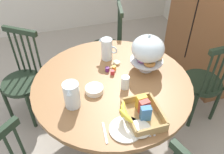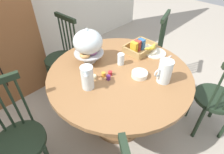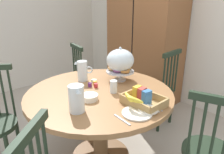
{
  "view_description": "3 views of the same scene",
  "coord_description": "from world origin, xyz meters",
  "px_view_note": "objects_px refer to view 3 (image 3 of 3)",
  "views": [
    {
      "loc": [
        1.38,
        -0.36,
        2.0
      ],
      "look_at": [
        0.0,
        0.05,
        0.79
      ],
      "focal_mm": 37.6,
      "sensor_mm": 36.0,
      "label": 1
    },
    {
      "loc": [
        -0.99,
        -0.81,
        1.76
      ],
      "look_at": [
        -0.1,
        0.05,
        0.74
      ],
      "focal_mm": 29.43,
      "sensor_mm": 36.0,
      "label": 2
    },
    {
      "loc": [
        1.35,
        -1.03,
        1.51
      ],
      "look_at": [
        0.0,
        0.2,
        0.84
      ],
      "focal_mm": 33.99,
      "sensor_mm": 36.0,
      "label": 3
    }
  ],
  "objects_px": {
    "wooden_armoire": "(145,37)",
    "dining_table": "(100,111)",
    "cereal_basket": "(142,99)",
    "china_plate_large": "(137,113)",
    "butter_dish": "(94,81)",
    "windsor_chair_near_window": "(69,86)",
    "orange_juice_pitcher": "(83,72)",
    "cereal_bowl": "(90,97)",
    "milk_pitcher": "(77,100)",
    "drinking_glass": "(114,87)",
    "windsor_chair_host_seat": "(159,91)",
    "china_plate_small": "(148,109)",
    "pastry_stand_with_dome": "(120,62)"
  },
  "relations": [
    {
      "from": "wooden_armoire",
      "to": "dining_table",
      "type": "xyz_separation_m",
      "value": [
        0.69,
        -1.45,
        -0.44
      ]
    },
    {
      "from": "pastry_stand_with_dome",
      "to": "china_plate_small",
      "type": "bearing_deg",
      "value": -26.27
    },
    {
      "from": "china_plate_small",
      "to": "butter_dish",
      "type": "relative_size",
      "value": 2.5
    },
    {
      "from": "cereal_bowl",
      "to": "drinking_glass",
      "type": "height_order",
      "value": "drinking_glass"
    },
    {
      "from": "butter_dish",
      "to": "china_plate_small",
      "type": "bearing_deg",
      "value": -5.8
    },
    {
      "from": "windsor_chair_near_window",
      "to": "pastry_stand_with_dome",
      "type": "xyz_separation_m",
      "value": [
        0.85,
        0.1,
        0.48
      ]
    },
    {
      "from": "china_plate_large",
      "to": "windsor_chair_near_window",
      "type": "bearing_deg",
      "value": 168.97
    },
    {
      "from": "china_plate_large",
      "to": "butter_dish",
      "type": "distance_m",
      "value": 0.73
    },
    {
      "from": "wooden_armoire",
      "to": "cereal_bowl",
      "type": "height_order",
      "value": "wooden_armoire"
    },
    {
      "from": "wooden_armoire",
      "to": "windsor_chair_near_window",
      "type": "bearing_deg",
      "value": -100.89
    },
    {
      "from": "cereal_basket",
      "to": "windsor_chair_near_window",
      "type": "bearing_deg",
      "value": 174.04
    },
    {
      "from": "dining_table",
      "to": "windsor_chair_near_window",
      "type": "xyz_separation_m",
      "value": [
        -0.92,
        0.23,
        -0.09
      ]
    },
    {
      "from": "milk_pitcher",
      "to": "drinking_glass",
      "type": "relative_size",
      "value": 1.84
    },
    {
      "from": "orange_juice_pitcher",
      "to": "cereal_bowl",
      "type": "height_order",
      "value": "orange_juice_pitcher"
    },
    {
      "from": "wooden_armoire",
      "to": "china_plate_large",
      "type": "relative_size",
      "value": 8.91
    },
    {
      "from": "windsor_chair_host_seat",
      "to": "china_plate_small",
      "type": "height_order",
      "value": "windsor_chair_host_seat"
    },
    {
      "from": "wooden_armoire",
      "to": "dining_table",
      "type": "bearing_deg",
      "value": -64.6
    },
    {
      "from": "dining_table",
      "to": "drinking_glass",
      "type": "bearing_deg",
      "value": 38.16
    },
    {
      "from": "cereal_bowl",
      "to": "dining_table",
      "type": "bearing_deg",
      "value": 114.35
    },
    {
      "from": "orange_juice_pitcher",
      "to": "china_plate_large",
      "type": "xyz_separation_m",
      "value": [
        0.81,
        -0.1,
        -0.09
      ]
    },
    {
      "from": "windsor_chair_near_window",
      "to": "cereal_basket",
      "type": "height_order",
      "value": "windsor_chair_near_window"
    },
    {
      "from": "windsor_chair_host_seat",
      "to": "butter_dish",
      "type": "height_order",
      "value": "windsor_chair_host_seat"
    },
    {
      "from": "milk_pitcher",
      "to": "drinking_glass",
      "type": "xyz_separation_m",
      "value": [
        -0.07,
        0.42,
        -0.04
      ]
    },
    {
      "from": "dining_table",
      "to": "butter_dish",
      "type": "xyz_separation_m",
      "value": [
        -0.22,
        0.11,
        0.2
      ]
    },
    {
      "from": "china_plate_large",
      "to": "cereal_bowl",
      "type": "xyz_separation_m",
      "value": [
        -0.41,
        -0.12,
        0.02
      ]
    },
    {
      "from": "dining_table",
      "to": "orange_juice_pitcher",
      "type": "distance_m",
      "value": 0.44
    },
    {
      "from": "china_plate_large",
      "to": "cereal_bowl",
      "type": "bearing_deg",
      "value": -164.43
    },
    {
      "from": "windsor_chair_host_seat",
      "to": "milk_pitcher",
      "type": "distance_m",
      "value": 1.36
    },
    {
      "from": "orange_juice_pitcher",
      "to": "cereal_bowl",
      "type": "relative_size",
      "value": 1.44
    },
    {
      "from": "windsor_chair_near_window",
      "to": "drinking_glass",
      "type": "distance_m",
      "value": 1.09
    },
    {
      "from": "cereal_basket",
      "to": "orange_juice_pitcher",
      "type": "bearing_deg",
      "value": -177.23
    },
    {
      "from": "windsor_chair_near_window",
      "to": "china_plate_small",
      "type": "xyz_separation_m",
      "value": [
        1.44,
        -0.19,
        0.3
      ]
    },
    {
      "from": "orange_juice_pitcher",
      "to": "china_plate_small",
      "type": "relative_size",
      "value": 1.35
    },
    {
      "from": "windsor_chair_host_seat",
      "to": "china_plate_large",
      "type": "bearing_deg",
      "value": -62.81
    },
    {
      "from": "windsor_chair_host_seat",
      "to": "orange_juice_pitcher",
      "type": "distance_m",
      "value": 1.02
    },
    {
      "from": "pastry_stand_with_dome",
      "to": "orange_juice_pitcher",
      "type": "xyz_separation_m",
      "value": [
        -0.25,
        -0.28,
        -0.1
      ]
    },
    {
      "from": "dining_table",
      "to": "china_plate_small",
      "type": "relative_size",
      "value": 8.67
    },
    {
      "from": "orange_juice_pitcher",
      "to": "dining_table",
      "type": "bearing_deg",
      "value": -8.65
    },
    {
      "from": "windsor_chair_host_seat",
      "to": "cereal_basket",
      "type": "distance_m",
      "value": 1.02
    },
    {
      "from": "pastry_stand_with_dome",
      "to": "china_plate_large",
      "type": "distance_m",
      "value": 0.7
    },
    {
      "from": "milk_pitcher",
      "to": "china_plate_large",
      "type": "xyz_separation_m",
      "value": [
        0.32,
        0.3,
        -0.09
      ]
    },
    {
      "from": "pastry_stand_with_dome",
      "to": "china_plate_large",
      "type": "relative_size",
      "value": 1.56
    },
    {
      "from": "windsor_chair_near_window",
      "to": "butter_dish",
      "type": "distance_m",
      "value": 0.77
    },
    {
      "from": "dining_table",
      "to": "china_plate_large",
      "type": "xyz_separation_m",
      "value": [
        0.49,
        -0.05,
        0.2
      ]
    },
    {
      "from": "pastry_stand_with_dome",
      "to": "butter_dish",
      "type": "height_order",
      "value": "pastry_stand_with_dome"
    },
    {
      "from": "windsor_chair_host_seat",
      "to": "china_plate_small",
      "type": "relative_size",
      "value": 6.5
    },
    {
      "from": "cereal_basket",
      "to": "china_plate_large",
      "type": "relative_size",
      "value": 1.44
    },
    {
      "from": "dining_table",
      "to": "butter_dish",
      "type": "relative_size",
      "value": 21.66
    },
    {
      "from": "cereal_basket",
      "to": "butter_dish",
      "type": "height_order",
      "value": "cereal_basket"
    },
    {
      "from": "orange_juice_pitcher",
      "to": "butter_dish",
      "type": "distance_m",
      "value": 0.15
    }
  ]
}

